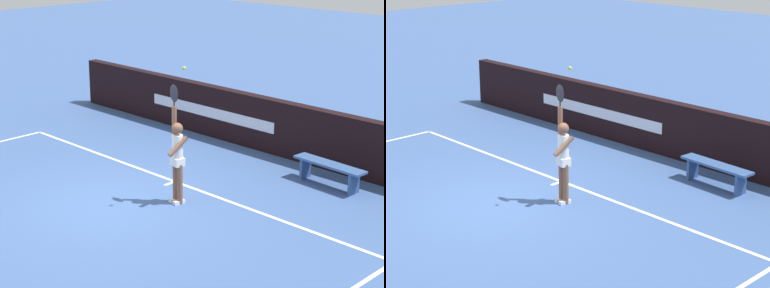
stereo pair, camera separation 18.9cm
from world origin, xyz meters
The scene contains 6 objects.
ground_plane centered at (0.00, 0.00, 0.00)m, with size 60.00×60.00×0.00m, color #3C5A92.
court_lines centered at (0.00, -1.03, 0.00)m, with size 10.43×5.80×0.00m.
back_wall centered at (0.00, 4.82, 0.66)m, with size 13.59×0.29×1.31m.
tennis_player centered at (0.87, 1.05, 0.97)m, with size 0.44×0.46×2.36m.
tennis_ball centered at (1.13, 0.99, 2.73)m, with size 0.07×0.07×0.07m.
courtside_bench_near centered at (2.44, 3.91, 0.38)m, with size 1.67×0.46×0.50m.
Camera 2 is at (10.10, -7.50, 5.22)m, focal length 64.49 mm.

